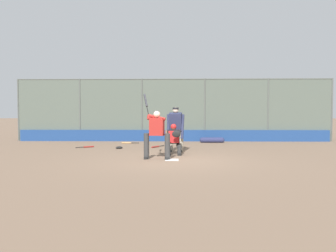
# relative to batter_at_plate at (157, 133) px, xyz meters

# --- Properties ---
(ground_plane) EXTENTS (160.00, 160.00, 0.00)m
(ground_plane) POSITION_rel_batter_at_plate_xyz_m (-0.50, 0.15, -0.86)
(ground_plane) COLOR #7A604C
(home_plate_marker) EXTENTS (0.43, 0.43, 0.01)m
(home_plate_marker) POSITION_rel_batter_at_plate_xyz_m (-0.50, 0.15, -0.85)
(home_plate_marker) COLOR white
(home_plate_marker) RESTS_ON ground_plane
(backstop_fence) EXTENTS (16.83, 0.08, 3.34)m
(backstop_fence) POSITION_rel_batter_at_plate_xyz_m (-0.50, -6.89, 0.90)
(backstop_fence) COLOR #515651
(backstop_fence) RESTS_ON ground_plane
(padding_wall) EXTENTS (16.42, 0.18, 0.59)m
(padding_wall) POSITION_rel_batter_at_plate_xyz_m (-0.50, -6.79, -0.56)
(padding_wall) COLOR navy
(padding_wall) RESTS_ON ground_plane
(bleachers_beyond) EXTENTS (11.73, 2.50, 1.48)m
(bleachers_beyond) POSITION_rel_batter_at_plate_xyz_m (-2.06, -9.39, -0.37)
(bleachers_beyond) COLOR slate
(bleachers_beyond) RESTS_ON ground_plane
(batter_at_plate) EXTENTS (0.93, 0.77, 2.16)m
(batter_at_plate) POSITION_rel_batter_at_plate_xyz_m (0.00, 0.00, 0.00)
(batter_at_plate) COLOR #333333
(batter_at_plate) RESTS_ON ground_plane
(catcher_behind_plate) EXTENTS (0.60, 0.71, 1.12)m
(catcher_behind_plate) POSITION_rel_batter_at_plate_xyz_m (-0.55, -1.10, -0.28)
(catcher_behind_plate) COLOR #333333
(catcher_behind_plate) RESTS_ON ground_plane
(umpire_home) EXTENTS (0.70, 0.48, 1.73)m
(umpire_home) POSITION_rel_batter_at_plate_xyz_m (-0.62, -2.00, 0.07)
(umpire_home) COLOR gray
(umpire_home) RESTS_ON ground_plane
(spare_bat_near_backstop) EXTENTS (0.32, 0.80, 0.07)m
(spare_bat_near_backstop) POSITION_rel_batter_at_plate_xyz_m (-0.86, -5.34, -0.82)
(spare_bat_near_backstop) COLOR black
(spare_bat_near_backstop) RESTS_ON ground_plane
(spare_bat_by_padding) EXTENTS (0.54, 0.78, 0.07)m
(spare_bat_by_padding) POSITION_rel_batter_at_plate_xyz_m (0.22, -3.68, -0.82)
(spare_bat_by_padding) COLOR black
(spare_bat_by_padding) RESTS_ON ground_plane
(spare_bat_third_base_side) EXTENTS (0.87, 0.16, 0.07)m
(spare_bat_third_base_side) POSITION_rel_batter_at_plate_xyz_m (1.73, -5.45, -0.82)
(spare_bat_third_base_side) COLOR black
(spare_bat_third_base_side) RESTS_ON ground_plane
(spare_bat_first_base_side) EXTENTS (0.67, 0.54, 0.07)m
(spare_bat_first_base_side) POSITION_rel_batter_at_plate_xyz_m (3.22, -3.49, -0.82)
(spare_bat_first_base_side) COLOR black
(spare_bat_first_base_side) RESTS_ON ground_plane
(fielding_glove_on_dirt) EXTENTS (0.28, 0.22, 0.10)m
(fielding_glove_on_dirt) POSITION_rel_batter_at_plate_xyz_m (1.77, -3.07, -0.80)
(fielding_glove_on_dirt) COLOR black
(fielding_glove_on_dirt) RESTS_ON ground_plane
(equipment_bag_dugout_side) EXTENTS (1.26, 0.27, 0.27)m
(equipment_bag_dugout_side) POSITION_rel_batter_at_plate_xyz_m (-2.46, -5.95, -0.72)
(equipment_bag_dugout_side) COLOR navy
(equipment_bag_dugout_side) RESTS_ON ground_plane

